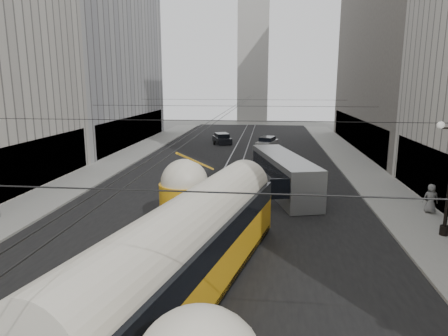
# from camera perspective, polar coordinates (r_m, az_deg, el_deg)

# --- Properties ---
(road) EXTENTS (20.00, 85.00, 0.02)m
(road) POSITION_cam_1_polar(r_m,az_deg,el_deg) (36.40, 0.95, -0.58)
(road) COLOR black
(road) RESTS_ON ground
(sidewalk_left) EXTENTS (4.00, 72.00, 0.15)m
(sidewalk_left) POSITION_cam_1_polar(r_m,az_deg,el_deg) (42.52, -14.90, 0.95)
(sidewalk_left) COLOR gray
(sidewalk_left) RESTS_ON ground
(sidewalk_right) EXTENTS (4.00, 72.00, 0.15)m
(sidewalk_right) POSITION_cam_1_polar(r_m,az_deg,el_deg) (40.58, 18.57, 0.21)
(sidewalk_right) COLOR gray
(sidewalk_right) RESTS_ON ground
(rail_left) EXTENTS (0.12, 85.00, 0.04)m
(rail_left) POSITION_cam_1_polar(r_m,az_deg,el_deg) (36.47, -0.22, -0.56)
(rail_left) COLOR gray
(rail_left) RESTS_ON ground
(rail_right) EXTENTS (0.12, 85.00, 0.04)m
(rail_right) POSITION_cam_1_polar(r_m,az_deg,el_deg) (36.33, 2.13, -0.61)
(rail_right) COLOR gray
(rail_right) RESTS_ON ground
(building_left_far) EXTENTS (12.60, 28.60, 28.60)m
(building_left_far) POSITION_cam_1_polar(r_m,az_deg,el_deg) (56.33, -19.09, 17.87)
(building_left_far) COLOR #999999
(building_left_far) RESTS_ON ground
(building_right_far) EXTENTS (12.60, 32.60, 32.60)m
(building_right_far) POSITION_cam_1_polar(r_m,az_deg,el_deg) (54.17, 25.82, 19.76)
(building_right_far) COLOR #514C47
(building_right_far) RESTS_ON ground
(distant_tower) EXTENTS (6.00, 6.00, 31.36)m
(distant_tower) POSITION_cam_1_polar(r_m,az_deg,el_deg) (83.23, 4.24, 16.81)
(distant_tower) COLOR #B2AFA8
(distant_tower) RESTS_ON ground
(catenary) EXTENTS (25.00, 72.00, 0.23)m
(catenary) POSITION_cam_1_polar(r_m,az_deg,el_deg) (34.57, 1.02, 8.60)
(catenary) COLOR black
(catenary) RESTS_ON ground
(streetcar) EXTENTS (6.21, 17.48, 3.92)m
(streetcar) POSITION_cam_1_polar(r_m,az_deg,el_deg) (15.24, -5.10, -11.27)
(streetcar) COLOR #EDA614
(streetcar) RESTS_ON ground
(city_bus) EXTENTS (4.90, 11.25, 2.76)m
(city_bus) POSITION_cam_1_polar(r_m,az_deg,el_deg) (29.59, 8.48, -0.65)
(city_bus) COLOR gray
(city_bus) RESTS_ON ground
(sedan_white_far) EXTENTS (2.90, 4.65, 1.37)m
(sedan_white_far) POSITION_cam_1_polar(r_m,az_deg,el_deg) (50.65, 6.19, 3.63)
(sedan_white_far) COLOR silver
(sedan_white_far) RESTS_ON ground
(sedan_dark_far) EXTENTS (3.14, 4.73, 1.38)m
(sedan_dark_far) POSITION_cam_1_polar(r_m,az_deg,el_deg) (53.84, -0.30, 4.20)
(sedan_dark_far) COLOR black
(sedan_dark_far) RESTS_ON ground
(pedestrian_sidewalk_right) EXTENTS (0.92, 0.62, 1.79)m
(pedestrian_sidewalk_right) POSITION_cam_1_polar(r_m,az_deg,el_deg) (27.48, 27.44, -3.89)
(pedestrian_sidewalk_right) COLOR slate
(pedestrian_sidewalk_right) RESTS_ON sidewalk_right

